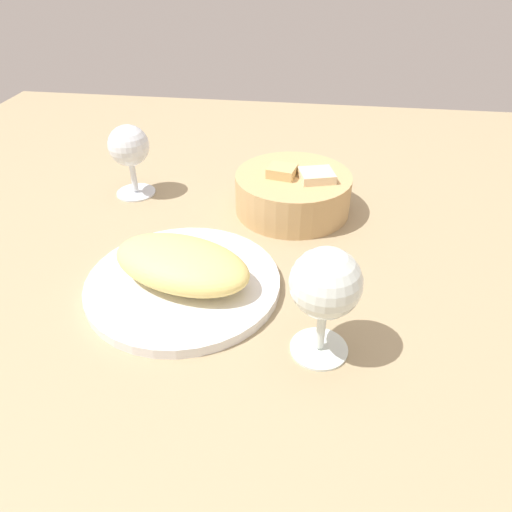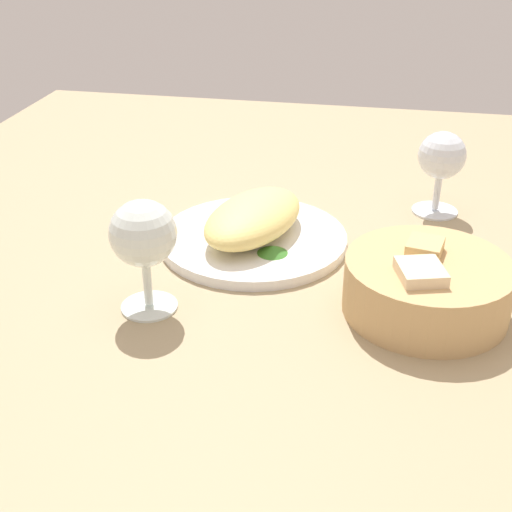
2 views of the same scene
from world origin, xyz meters
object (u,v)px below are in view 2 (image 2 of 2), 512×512
(wine_glass_near, at_px, (143,238))
(wine_glass_far, at_px, (441,160))
(plate, at_px, (253,239))
(bread_basket, at_px, (426,286))

(wine_glass_near, relative_size, wine_glass_far, 1.09)
(plate, relative_size, wine_glass_far, 2.05)
(wine_glass_far, bearing_deg, wine_glass_near, -45.03)
(bread_basket, distance_m, wine_glass_far, 0.28)
(plate, bearing_deg, bread_basket, 60.46)
(plate, xyz_separation_m, wine_glass_near, (0.18, -0.09, 0.08))
(plate, bearing_deg, wine_glass_near, -25.82)
(bread_basket, bearing_deg, wine_glass_near, -80.32)
(bread_basket, xyz_separation_m, wine_glass_near, (0.05, -0.31, 0.06))
(plate, xyz_separation_m, bread_basket, (0.13, 0.22, 0.03))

